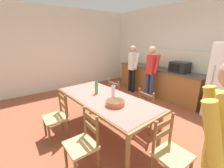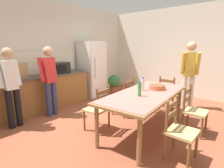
% 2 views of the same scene
% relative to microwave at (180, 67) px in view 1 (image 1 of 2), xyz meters
% --- Properties ---
extents(ground_plane, '(8.32, 8.32, 0.00)m').
position_rel_microwave_xyz_m(ground_plane, '(-0.02, -2.21, -1.06)').
color(ground_plane, brown).
extents(wall_back, '(6.52, 0.12, 2.90)m').
position_rel_microwave_xyz_m(wall_back, '(-0.02, 0.45, 0.39)').
color(wall_back, silver).
rests_on(wall_back, ground).
extents(wall_left, '(0.12, 5.20, 2.90)m').
position_rel_microwave_xyz_m(wall_left, '(-3.28, -2.21, 0.39)').
color(wall_left, silver).
rests_on(wall_left, ground).
extents(kitchen_counter, '(3.09, 0.66, 0.91)m').
position_rel_microwave_xyz_m(kitchen_counter, '(-0.77, 0.02, -0.60)').
color(kitchen_counter, brown).
rests_on(kitchen_counter, ground).
extents(counter_splashback, '(3.05, 0.03, 0.60)m').
position_rel_microwave_xyz_m(counter_splashback, '(-0.76, 0.33, 0.15)').
color(counter_splashback, '#EFE8CB').
rests_on(counter_splashback, kitchen_counter).
extents(microwave, '(0.50, 0.39, 0.30)m').
position_rel_microwave_xyz_m(microwave, '(0.00, 0.00, 0.00)').
color(microwave, black).
rests_on(microwave, kitchen_counter).
extents(paper_bag, '(0.24, 0.16, 0.36)m').
position_rel_microwave_xyz_m(paper_bag, '(-1.02, -0.01, 0.03)').
color(paper_bag, tan).
rests_on(paper_bag, kitchen_counter).
extents(dining_table, '(2.25, 1.12, 0.79)m').
position_rel_microwave_xyz_m(dining_table, '(0.09, -2.67, -0.35)').
color(dining_table, olive).
rests_on(dining_table, ground).
extents(bottle_near_centre, '(0.07, 0.07, 0.27)m').
position_rel_microwave_xyz_m(bottle_near_centre, '(-0.18, -2.69, -0.15)').
color(bottle_near_centre, green).
rests_on(bottle_near_centre, dining_table).
extents(bottle_off_centre, '(0.07, 0.07, 0.27)m').
position_rel_microwave_xyz_m(bottle_off_centre, '(0.19, -2.54, -0.15)').
color(bottle_off_centre, silver).
rests_on(bottle_off_centre, dining_table).
extents(serving_bowl, '(0.32, 0.32, 0.09)m').
position_rel_microwave_xyz_m(serving_bowl, '(0.48, -2.71, -0.22)').
color(serving_bowl, '#9E6642').
rests_on(serving_bowl, dining_table).
extents(chair_side_far_left, '(0.45, 0.43, 0.91)m').
position_rel_microwave_xyz_m(chair_side_far_left, '(-0.45, -1.93, -0.62)').
color(chair_side_far_left, brown).
rests_on(chair_side_far_left, ground).
extents(chair_head_end, '(0.40, 0.42, 0.91)m').
position_rel_microwave_xyz_m(chair_head_end, '(1.48, -2.56, -0.62)').
color(chair_head_end, brown).
rests_on(chair_head_end, ground).
extents(chair_side_near_left, '(0.42, 0.40, 0.91)m').
position_rel_microwave_xyz_m(chair_side_near_left, '(-0.34, -3.47, -0.62)').
color(chair_side_near_left, brown).
rests_on(chair_side_near_left, ground).
extents(chair_side_far_right, '(0.43, 0.41, 0.91)m').
position_rel_microwave_xyz_m(chair_side_far_right, '(0.52, -1.86, -0.62)').
color(chair_side_far_right, brown).
rests_on(chair_side_far_right, ground).
extents(chair_side_near_right, '(0.43, 0.41, 0.91)m').
position_rel_microwave_xyz_m(chair_side_near_right, '(0.64, -3.40, -0.62)').
color(chair_side_near_right, brown).
rests_on(chair_side_near_right, ground).
extents(person_at_sink, '(0.41, 0.28, 1.62)m').
position_rel_microwave_xyz_m(person_at_sink, '(-1.45, -0.50, -0.15)').
color(person_at_sink, black).
rests_on(person_at_sink, ground).
extents(person_at_counter, '(0.41, 0.28, 1.64)m').
position_rel_microwave_xyz_m(person_at_counter, '(-0.61, -0.52, -0.14)').
color(person_at_counter, navy).
rests_on(person_at_counter, ground).
extents(person_by_table, '(0.40, 0.50, 1.76)m').
position_rel_microwave_xyz_m(person_by_table, '(2.03, -2.88, -0.07)').
color(person_by_table, silver).
rests_on(person_by_table, ground).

